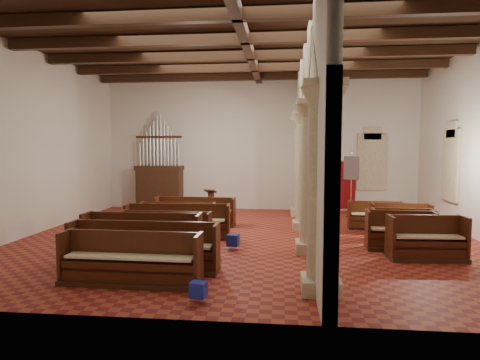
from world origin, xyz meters
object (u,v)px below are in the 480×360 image
object	(u,v)px
processional_banner	(351,197)
nave_pew_0	(131,267)
lectern	(211,204)
pipe_organ	(160,179)
aisle_pew_0	(426,245)

from	to	relation	value
processional_banner	nave_pew_0	size ratio (longest dim) A/B	0.90
lectern	nave_pew_0	bearing A→B (deg)	-75.63
processional_banner	pipe_organ	bearing A→B (deg)	-168.97
pipe_organ	lectern	distance (m)	3.04
nave_pew_0	aisle_pew_0	world-z (taller)	aisle_pew_0
processional_banner	nave_pew_0	xyz separation A→B (m)	(-5.91, -8.66, -0.48)
processional_banner	aisle_pew_0	distance (m)	6.23
processional_banner	lectern	bearing A→B (deg)	-159.95
lectern	processional_banner	distance (m)	5.76
pipe_organ	processional_banner	world-z (taller)	pipe_organ
pipe_organ	lectern	size ratio (longest dim) A/B	3.99
lectern	pipe_organ	bearing A→B (deg)	169.01
nave_pew_0	lectern	bearing A→B (deg)	90.25
pipe_organ	lectern	xyz separation A→B (m)	(2.59, -1.29, -0.92)
pipe_organ	aisle_pew_0	xyz separation A→B (m)	(9.18, -7.38, -0.99)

